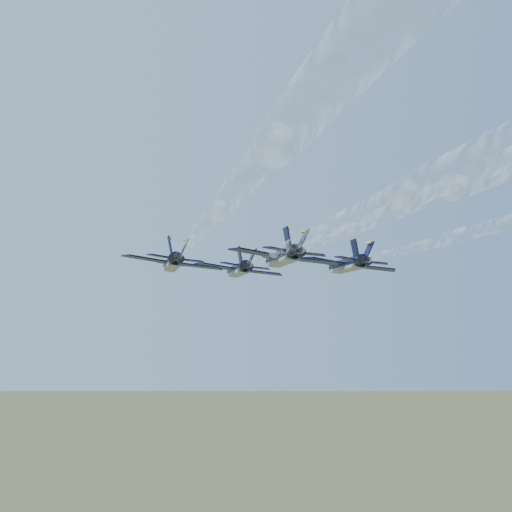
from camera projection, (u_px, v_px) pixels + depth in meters
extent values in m
cylinder|color=black|center=(239.00, 269.00, 102.79)|extent=(2.21, 11.81, 1.68)
cone|color=black|center=(231.00, 272.00, 109.69)|extent=(1.79, 2.38, 1.68)
ellipsoid|color=black|center=(236.00, 267.00, 105.80)|extent=(1.05, 2.17, 0.83)
cube|color=gray|center=(238.00, 273.00, 102.73)|extent=(1.84, 10.59, 0.56)
cube|color=black|center=(217.00, 266.00, 101.61)|extent=(5.69, 4.09, 0.80)
cube|color=yellow|center=(215.00, 266.00, 103.09)|extent=(4.87, 1.62, 0.82)
cube|color=black|center=(262.00, 272.00, 102.56)|extent=(5.79, 4.45, 0.80)
cube|color=yellow|center=(260.00, 272.00, 104.05)|extent=(4.76, 2.04, 0.82)
cube|color=black|center=(231.00, 264.00, 96.99)|extent=(2.64, 2.10, 0.41)
cube|color=black|center=(260.00, 268.00, 97.58)|extent=(2.68, 2.25, 0.41)
cube|color=black|center=(240.00, 256.00, 97.90)|extent=(0.66, 1.97, 2.29)
cube|color=black|center=(252.00, 258.00, 98.14)|extent=(1.20, 2.00, 2.14)
cylinder|color=black|center=(243.00, 266.00, 96.60)|extent=(1.14, 1.11, 1.09)
cylinder|color=black|center=(249.00, 267.00, 96.73)|extent=(1.14, 1.11, 1.09)
cylinder|color=black|center=(172.00, 262.00, 90.40)|extent=(2.21, 11.81, 1.68)
cone|color=black|center=(169.00, 266.00, 97.30)|extent=(1.79, 2.38, 1.68)
ellipsoid|color=black|center=(171.00, 260.00, 93.40)|extent=(1.05, 2.17, 0.83)
cube|color=gray|center=(172.00, 267.00, 90.34)|extent=(1.84, 10.59, 0.56)
cube|color=black|center=(146.00, 259.00, 89.22)|extent=(5.69, 4.09, 0.80)
cube|color=yellow|center=(146.00, 259.00, 90.70)|extent=(4.87, 1.62, 0.82)
cube|color=black|center=(199.00, 266.00, 90.17)|extent=(5.79, 4.45, 0.80)
cube|color=yellow|center=(198.00, 266.00, 91.66)|extent=(4.76, 2.04, 0.82)
cube|color=black|center=(159.00, 256.00, 84.60)|extent=(2.64, 2.10, 0.41)
cube|color=black|center=(193.00, 261.00, 85.19)|extent=(2.68, 2.25, 0.41)
cube|color=black|center=(170.00, 247.00, 85.51)|extent=(0.66, 1.97, 2.29)
cube|color=black|center=(184.00, 249.00, 85.74)|extent=(1.20, 2.00, 2.14)
cylinder|color=black|center=(172.00, 258.00, 84.21)|extent=(1.14, 1.11, 1.09)
cylinder|color=black|center=(180.00, 259.00, 84.34)|extent=(1.14, 1.11, 1.09)
cylinder|color=black|center=(348.00, 264.00, 93.68)|extent=(2.21, 11.81, 1.68)
cone|color=black|center=(332.00, 268.00, 100.58)|extent=(1.79, 2.38, 1.68)
ellipsoid|color=black|center=(341.00, 262.00, 96.69)|extent=(1.05, 2.17, 0.83)
cube|color=gray|center=(347.00, 269.00, 93.62)|extent=(1.84, 10.59, 0.56)
cube|color=black|center=(325.00, 261.00, 92.50)|extent=(5.69, 4.09, 0.80)
cube|color=yellow|center=(322.00, 261.00, 93.98)|extent=(4.87, 1.62, 0.82)
cube|color=black|center=(373.00, 268.00, 93.45)|extent=(5.79, 4.45, 0.80)
cube|color=yellow|center=(370.00, 268.00, 94.94)|extent=(4.76, 2.04, 0.82)
cube|color=black|center=(346.00, 259.00, 87.88)|extent=(2.64, 2.10, 0.41)
cube|color=black|center=(378.00, 263.00, 88.47)|extent=(2.68, 2.25, 0.41)
cube|color=black|center=(355.00, 249.00, 88.79)|extent=(0.66, 1.97, 2.29)
cube|color=black|center=(368.00, 251.00, 89.03)|extent=(1.20, 2.00, 2.14)
cylinder|color=black|center=(360.00, 261.00, 87.49)|extent=(1.14, 1.11, 1.09)
cylinder|color=black|center=(367.00, 262.00, 87.62)|extent=(1.14, 1.11, 1.09)
cylinder|color=black|center=(283.00, 256.00, 81.89)|extent=(2.21, 11.81, 1.68)
cone|color=black|center=(270.00, 261.00, 88.79)|extent=(1.79, 2.38, 1.68)
ellipsoid|color=black|center=(278.00, 254.00, 84.90)|extent=(1.05, 2.17, 0.83)
cube|color=gray|center=(282.00, 262.00, 81.83)|extent=(1.84, 10.59, 0.56)
cube|color=black|center=(256.00, 253.00, 80.71)|extent=(5.69, 4.09, 0.80)
cube|color=yellow|center=(254.00, 253.00, 82.20)|extent=(4.87, 1.62, 0.82)
cube|color=black|center=(312.00, 261.00, 81.66)|extent=(5.79, 4.45, 0.80)
cube|color=yellow|center=(309.00, 261.00, 83.15)|extent=(4.76, 2.04, 0.82)
cube|color=black|center=(276.00, 249.00, 76.09)|extent=(2.64, 2.10, 0.41)
cube|color=black|center=(313.00, 255.00, 76.68)|extent=(2.68, 2.25, 0.41)
cube|color=black|center=(287.00, 239.00, 77.00)|extent=(0.66, 1.97, 2.29)
cube|color=black|center=(302.00, 241.00, 77.24)|extent=(1.20, 2.00, 2.14)
cylinder|color=black|center=(292.00, 252.00, 75.70)|extent=(1.14, 1.11, 1.09)
cylinder|color=black|center=(300.00, 253.00, 75.83)|extent=(1.14, 1.11, 1.09)
cylinder|color=white|center=(259.00, 260.00, 87.52)|extent=(1.76, 19.26, 0.89)
cylinder|color=white|center=(295.00, 246.00, 69.69)|extent=(2.09, 19.28, 1.23)
cylinder|color=white|center=(355.00, 220.00, 51.86)|extent=(2.49, 19.30, 1.62)
cylinder|color=white|center=(478.00, 169.00, 34.03)|extent=(2.94, 19.32, 2.08)
cylinder|color=white|center=(183.00, 251.00, 75.13)|extent=(1.76, 19.26, 0.89)
cylinder|color=white|center=(203.00, 230.00, 57.30)|extent=(2.09, 19.28, 1.23)
cylinder|color=white|center=(240.00, 190.00, 39.47)|extent=(2.49, 19.30, 1.62)
cylinder|color=white|center=(338.00, 84.00, 21.63)|extent=(2.94, 19.32, 2.08)
cylinder|color=white|center=(392.00, 254.00, 78.41)|extent=(1.76, 19.26, 0.89)
cylinder|color=white|center=(472.00, 235.00, 60.58)|extent=(2.09, 19.28, 1.23)
cylinder|color=white|center=(320.00, 242.00, 66.62)|extent=(1.76, 19.26, 0.89)
cylinder|color=white|center=(393.00, 214.00, 48.79)|extent=(2.09, 19.28, 1.23)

